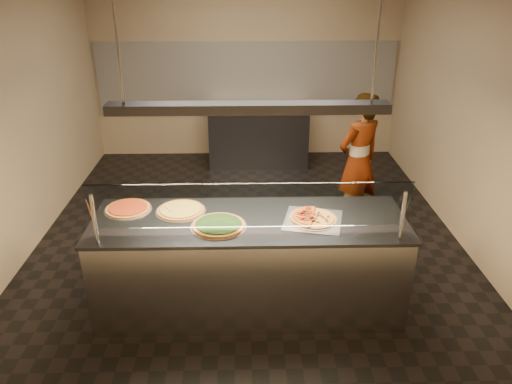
{
  "coord_description": "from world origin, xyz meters",
  "views": [
    {
      "loc": [
        -0.04,
        -5.27,
        3.0
      ],
      "look_at": [
        0.06,
        -0.91,
        1.02
      ],
      "focal_mm": 35.0,
      "sensor_mm": 36.0,
      "label": 1
    }
  ],
  "objects_px": {
    "half_pizza_sausage": "(324,218)",
    "prep_table": "(258,135)",
    "pizza_spatula": "(174,209)",
    "heat_lamp_housing": "(248,108)",
    "pizza_cheese": "(181,210)",
    "perforated_tray": "(313,220)",
    "pizza_tomato": "(128,208)",
    "serving_counter": "(249,263)",
    "half_pizza_pepperoni": "(302,217)",
    "pizza_spinach": "(219,225)",
    "worker": "(358,162)",
    "sneeze_guard": "(249,206)"
  },
  "relations": [
    {
      "from": "heat_lamp_housing",
      "to": "perforated_tray",
      "type": "bearing_deg",
      "value": -3.35
    },
    {
      "from": "serving_counter",
      "to": "prep_table",
      "type": "bearing_deg",
      "value": 87.13
    },
    {
      "from": "serving_counter",
      "to": "perforated_tray",
      "type": "height_order",
      "value": "perforated_tray"
    },
    {
      "from": "half_pizza_sausage",
      "to": "heat_lamp_housing",
      "type": "xyz_separation_m",
      "value": [
        -0.67,
        0.03,
        0.99
      ]
    },
    {
      "from": "prep_table",
      "to": "worker",
      "type": "distance_m",
      "value": 2.53
    },
    {
      "from": "perforated_tray",
      "to": "half_pizza_pepperoni",
      "type": "distance_m",
      "value": 0.1
    },
    {
      "from": "serving_counter",
      "to": "half_pizza_pepperoni",
      "type": "height_order",
      "value": "half_pizza_pepperoni"
    },
    {
      "from": "serving_counter",
      "to": "pizza_spinach",
      "type": "xyz_separation_m",
      "value": [
        -0.27,
        -0.13,
        0.48
      ]
    },
    {
      "from": "serving_counter",
      "to": "half_pizza_pepperoni",
      "type": "relative_size",
      "value": 6.32
    },
    {
      "from": "pizza_spatula",
      "to": "heat_lamp_housing",
      "type": "height_order",
      "value": "heat_lamp_housing"
    },
    {
      "from": "half_pizza_sausage",
      "to": "prep_table",
      "type": "relative_size",
      "value": 0.28
    },
    {
      "from": "half_pizza_pepperoni",
      "to": "pizza_tomato",
      "type": "bearing_deg",
      "value": 170.8
    },
    {
      "from": "prep_table",
      "to": "heat_lamp_housing",
      "type": "bearing_deg",
      "value": -92.87
    },
    {
      "from": "half_pizza_pepperoni",
      "to": "pizza_spinach",
      "type": "relative_size",
      "value": 0.91
    },
    {
      "from": "pizza_spinach",
      "to": "pizza_tomato",
      "type": "distance_m",
      "value": 0.93
    },
    {
      "from": "half_pizza_pepperoni",
      "to": "worker",
      "type": "relative_size",
      "value": 0.26
    },
    {
      "from": "pizza_cheese",
      "to": "pizza_spatula",
      "type": "xyz_separation_m",
      "value": [
        -0.06,
        -0.02,
        0.01
      ]
    },
    {
      "from": "pizza_spatula",
      "to": "serving_counter",
      "type": "bearing_deg",
      "value": -13.13
    },
    {
      "from": "half_pizza_sausage",
      "to": "pizza_cheese",
      "type": "xyz_separation_m",
      "value": [
        -1.3,
        0.21,
        -0.01
      ]
    },
    {
      "from": "perforated_tray",
      "to": "half_pizza_sausage",
      "type": "distance_m",
      "value": 0.1
    },
    {
      "from": "prep_table",
      "to": "pizza_tomato",
      "type": "bearing_deg",
      "value": -109.97
    },
    {
      "from": "pizza_cheese",
      "to": "worker",
      "type": "xyz_separation_m",
      "value": [
        1.97,
        1.45,
        -0.1
      ]
    },
    {
      "from": "pizza_tomato",
      "to": "prep_table",
      "type": "bearing_deg",
      "value": 70.03
    },
    {
      "from": "pizza_cheese",
      "to": "prep_table",
      "type": "height_order",
      "value": "pizza_cheese"
    },
    {
      "from": "perforated_tray",
      "to": "heat_lamp_housing",
      "type": "height_order",
      "value": "heat_lamp_housing"
    },
    {
      "from": "prep_table",
      "to": "pizza_spatula",
      "type": "bearing_deg",
      "value": -103.48
    },
    {
      "from": "half_pizza_pepperoni",
      "to": "worker",
      "type": "xyz_separation_m",
      "value": [
        0.87,
        1.67,
        -0.12
      ]
    },
    {
      "from": "heat_lamp_housing",
      "to": "prep_table",
      "type": "bearing_deg",
      "value": 87.13
    },
    {
      "from": "pizza_cheese",
      "to": "half_pizza_pepperoni",
      "type": "bearing_deg",
      "value": -10.92
    },
    {
      "from": "sneeze_guard",
      "to": "prep_table",
      "type": "height_order",
      "value": "sneeze_guard"
    },
    {
      "from": "perforated_tray",
      "to": "pizza_spinach",
      "type": "bearing_deg",
      "value": -173.37
    },
    {
      "from": "serving_counter",
      "to": "half_pizza_sausage",
      "type": "bearing_deg",
      "value": -2.96
    },
    {
      "from": "perforated_tray",
      "to": "worker",
      "type": "height_order",
      "value": "worker"
    },
    {
      "from": "prep_table",
      "to": "heat_lamp_housing",
      "type": "xyz_separation_m",
      "value": [
        -0.19,
        -3.85,
        1.48
      ]
    },
    {
      "from": "serving_counter",
      "to": "pizza_tomato",
      "type": "relative_size",
      "value": 6.43
    },
    {
      "from": "pizza_cheese",
      "to": "pizza_spatula",
      "type": "relative_size",
      "value": 1.76
    },
    {
      "from": "half_pizza_sausage",
      "to": "pizza_spatula",
      "type": "xyz_separation_m",
      "value": [
        -1.36,
        0.2,
        0.0
      ]
    },
    {
      "from": "half_pizza_pepperoni",
      "to": "perforated_tray",
      "type": "bearing_deg",
      "value": -0.31
    },
    {
      "from": "serving_counter",
      "to": "pizza_spatula",
      "type": "xyz_separation_m",
      "value": [
        -0.69,
        0.16,
        0.49
      ]
    },
    {
      "from": "pizza_tomato",
      "to": "sneeze_guard",
      "type": "bearing_deg",
      "value": -26.81
    },
    {
      "from": "sneeze_guard",
      "to": "pizza_tomato",
      "type": "xyz_separation_m",
      "value": [
        -1.13,
        0.57,
        -0.28
      ]
    },
    {
      "from": "serving_counter",
      "to": "half_pizza_pepperoni",
      "type": "distance_m",
      "value": 0.69
    },
    {
      "from": "pizza_cheese",
      "to": "half_pizza_sausage",
      "type": "bearing_deg",
      "value": -9.37
    },
    {
      "from": "pizza_spatula",
      "to": "pizza_spinach",
      "type": "bearing_deg",
      "value": -34.53
    },
    {
      "from": "half_pizza_sausage",
      "to": "half_pizza_pepperoni",
      "type": "bearing_deg",
      "value": 179.49
    },
    {
      "from": "perforated_tray",
      "to": "pizza_tomato",
      "type": "height_order",
      "value": "pizza_tomato"
    },
    {
      "from": "serving_counter",
      "to": "half_pizza_pepperoni",
      "type": "xyz_separation_m",
      "value": [
        0.47,
        -0.03,
        0.5
      ]
    },
    {
      "from": "half_pizza_sausage",
      "to": "heat_lamp_housing",
      "type": "relative_size",
      "value": 0.19
    },
    {
      "from": "pizza_tomato",
      "to": "serving_counter",
      "type": "bearing_deg",
      "value": -11.34
    },
    {
      "from": "pizza_tomato",
      "to": "pizza_cheese",
      "type": "bearing_deg",
      "value": -5.31
    }
  ]
}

